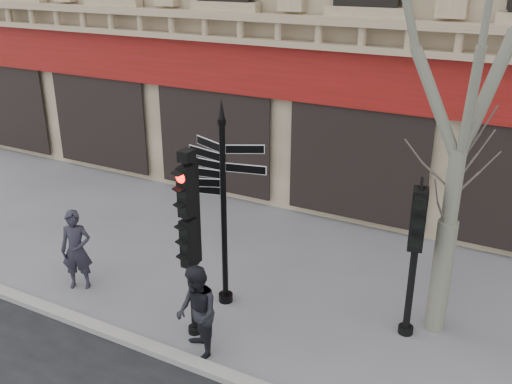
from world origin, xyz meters
TOP-DOWN VIEW (x-y plane):
  - ground at (0.00, 0.00)m, footprint 80.00×80.00m
  - kerb at (0.00, -1.40)m, footprint 80.00×0.25m
  - fingerpost at (-1.00, 0.50)m, footprint 1.73×1.73m
  - traffic_signal_main at (-0.96, -0.62)m, footprint 0.38×0.29m
  - traffic_signal_secondary at (2.30, 1.13)m, footprint 0.52×0.42m
  - pedestrian_a at (-3.83, -0.44)m, footprint 0.72×0.63m
  - pedestrian_b at (-0.56, -1.10)m, footprint 1.00×0.99m

SIDE VIEW (x-z plane):
  - ground at x=0.00m, z-range 0.00..0.00m
  - kerb at x=0.00m, z-range 0.00..0.12m
  - pedestrian_b at x=-0.56m, z-range 0.00..1.63m
  - pedestrian_a at x=-3.83m, z-range 0.00..1.65m
  - traffic_signal_secondary at x=2.30m, z-range 0.54..3.28m
  - traffic_signal_main at x=-0.96m, z-range 0.44..3.81m
  - fingerpost at x=-1.00m, z-range 0.68..4.61m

